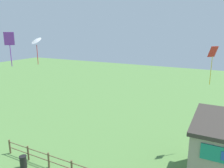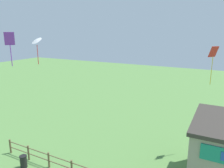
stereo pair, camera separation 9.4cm
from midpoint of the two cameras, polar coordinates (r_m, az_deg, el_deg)
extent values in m
cylinder|color=brown|center=(20.73, -25.26, -14.57)|extent=(0.14, 0.14, 1.22)
cylinder|color=brown|center=(19.22, -21.20, -16.46)|extent=(0.14, 0.14, 1.22)
cylinder|color=brown|center=(17.83, -16.37, -18.56)|extent=(0.14, 0.14, 1.22)
cylinder|color=brown|center=(16.61, -10.64, -20.83)|extent=(0.14, 0.14, 1.22)
cylinder|color=black|center=(18.51, -22.30, -18.36)|extent=(0.50, 0.50, 0.91)
cylinder|color=black|center=(18.27, -22.44, -17.08)|extent=(0.54, 0.54, 0.04)
cone|color=white|center=(17.04, -19.33, 10.69)|extent=(0.91, 0.83, 0.49)
cylinder|color=red|center=(17.11, -19.06, 7.24)|extent=(0.05, 0.05, 1.44)
cube|color=purple|center=(15.54, -25.45, 10.65)|extent=(0.55, 0.62, 0.82)
cylinder|color=purple|center=(15.60, -25.06, 6.80)|extent=(0.05, 0.05, 1.43)
cube|color=red|center=(19.20, 24.73, 7.68)|extent=(0.76, 0.75, 0.88)
cylinder|color=yellow|center=(19.38, 24.29, 3.19)|extent=(0.05, 0.05, 2.30)
camera|label=1|loc=(0.05, -90.18, -0.04)|focal=35.00mm
camera|label=2|loc=(0.05, 89.82, 0.04)|focal=35.00mm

